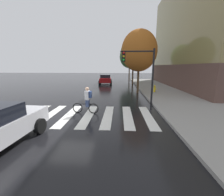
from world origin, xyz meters
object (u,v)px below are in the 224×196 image
Objects in this scene: sedan_mid at (105,79)px; street_tree_far at (130,57)px; street_tree_near at (139,51)px; street_tree_mid at (133,53)px; cyclist at (87,100)px; fire_hydrant at (155,89)px; traffic_light_near at (142,68)px.

sedan_mid is 8.97m from street_tree_far.
street_tree_far is at bearing 89.91° from street_tree_near.
street_tree_mid is 1.00× the size of street_tree_far.
street_tree_far reaches higher than cyclist.
street_tree_far is (-1.80, 15.58, 4.47)m from fire_hydrant.
fire_hydrant is 16.31m from street_tree_far.
fire_hydrant is at bearing -78.76° from street_tree_mid.
street_tree_far is (0.50, 20.75, 2.15)m from traffic_light_near.
street_tree_near is at bearing -62.68° from sedan_mid.
fire_hydrant is 0.11× the size of street_tree_far.
fire_hydrant is at bearing 50.64° from cyclist.
sedan_mid is at bearing 91.44° from cyclist.
fire_hydrant is at bearing -54.96° from sedan_mid.
street_tree_mid is (0.62, 13.64, 2.17)m from traffic_light_near.
traffic_light_near is 5.76m from street_tree_near.
street_tree_mid reaches higher than street_tree_far.
traffic_light_near is (3.65, 2.08, 2.02)m from cyclist.
fire_hydrant is 9.73m from street_tree_mid.
traffic_light_near reaches higher than sedan_mid.
cyclist is 0.41× the size of traffic_light_near.
cyclist reaches higher than sedan_mid.
street_tree_far reaches higher than sedan_mid.
street_tree_near is 0.92× the size of street_tree_far.
fire_hydrant is at bearing 66.02° from traffic_light_near.
traffic_light_near is at bearing -94.96° from street_tree_near.
street_tree_mid is at bearing 87.39° from traffic_light_near.
street_tree_mid is (4.68, -0.61, 4.20)m from sedan_mid.
street_tree_near is (0.47, 5.47, 1.72)m from traffic_light_near.
traffic_light_near is 5.38× the size of fire_hydrant.
street_tree_far reaches higher than fire_hydrant.
street_tree_far is at bearing 96.60° from fire_hydrant.
traffic_light_near is 13.82m from street_tree_mid.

